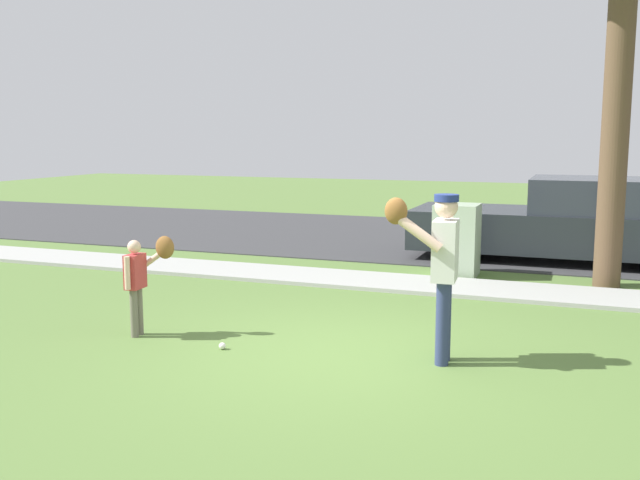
% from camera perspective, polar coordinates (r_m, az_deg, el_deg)
% --- Properties ---
extents(ground_plane, '(48.00, 48.00, 0.00)m').
position_cam_1_polar(ground_plane, '(10.79, 7.54, -3.76)').
color(ground_plane, '#567538').
extents(sidewalk_strip, '(36.00, 1.20, 0.06)m').
position_cam_1_polar(sidewalk_strip, '(10.88, 7.66, -3.50)').
color(sidewalk_strip, '#A3A39E').
rests_on(sidewalk_strip, ground).
extents(road_surface, '(36.00, 6.80, 0.02)m').
position_cam_1_polar(road_surface, '(15.72, 11.76, 0.02)').
color(road_surface, '#38383A').
rests_on(road_surface, ground).
extents(person_adult, '(0.67, 0.66, 1.68)m').
position_cam_1_polar(person_adult, '(7.13, 9.54, -1.47)').
color(person_adult, navy).
rests_on(person_adult, ground).
extents(person_child, '(0.48, 0.46, 1.13)m').
position_cam_1_polar(person_child, '(8.29, -13.92, -2.52)').
color(person_child, '#6B6656').
rests_on(person_child, ground).
extents(baseball, '(0.07, 0.07, 0.07)m').
position_cam_1_polar(baseball, '(7.76, -7.75, -8.33)').
color(baseball, white).
rests_on(baseball, ground).
extents(utility_cabinet, '(0.68, 0.68, 1.15)m').
position_cam_1_polar(utility_cabinet, '(11.71, 10.78, -0.00)').
color(utility_cabinet, '#9EB293').
rests_on(utility_cabinet, ground).
extents(parked_pickup_dark, '(5.20, 1.95, 1.48)m').
position_cam_1_polar(parked_pickup_dark, '(13.52, 18.88, 1.22)').
color(parked_pickup_dark, '#23282D').
rests_on(parked_pickup_dark, road_surface).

